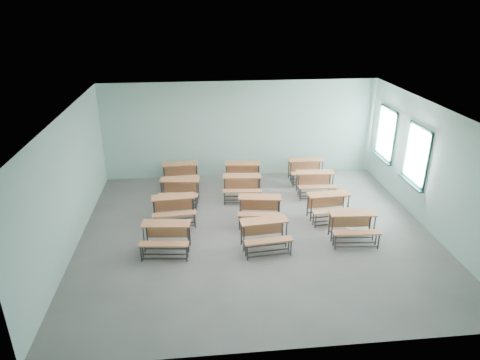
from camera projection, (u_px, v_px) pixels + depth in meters
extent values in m
cube|color=gray|center=(257.00, 233.00, 11.10)|extent=(9.00, 8.00, 0.02)
cube|color=white|center=(259.00, 112.00, 9.83)|extent=(9.00, 8.00, 0.02)
cube|color=#AAD5CB|center=(241.00, 130.00, 14.13)|extent=(9.00, 0.02, 3.20)
cube|color=#AAD5CB|center=(293.00, 273.00, 6.80)|extent=(9.00, 0.02, 3.20)
cube|color=#AAD5CB|center=(68.00, 184.00, 10.04)|extent=(0.02, 8.00, 3.20)
cube|color=#AAD5CB|center=(433.00, 169.00, 10.89)|extent=(0.02, 8.00, 3.20)
cube|color=#163E39|center=(383.00, 156.00, 13.71)|extent=(0.06, 1.20, 0.06)
cube|color=#163E39|center=(390.00, 109.00, 13.10)|extent=(0.06, 1.20, 0.06)
cube|color=#163E39|center=(394.00, 139.00, 12.89)|extent=(0.06, 0.06, 1.60)
cube|color=#163E39|center=(379.00, 128.00, 13.93)|extent=(0.06, 0.06, 1.60)
cube|color=#163E39|center=(386.00, 133.00, 13.41)|extent=(0.04, 0.04, 1.48)
cube|color=#163E39|center=(386.00, 133.00, 13.41)|extent=(0.04, 1.08, 0.04)
cube|color=#163E39|center=(382.00, 158.00, 13.73)|extent=(0.14, 1.28, 0.04)
cube|color=white|center=(387.00, 133.00, 13.41)|extent=(0.01, 1.08, 1.48)
cube|color=#163E39|center=(412.00, 181.00, 11.88)|extent=(0.06, 1.20, 0.06)
cube|color=#163E39|center=(422.00, 127.00, 11.27)|extent=(0.06, 1.20, 0.06)
cube|color=#163E39|center=(427.00, 162.00, 11.06)|extent=(0.06, 0.06, 1.60)
cube|color=#163E39|center=(407.00, 148.00, 12.10)|extent=(0.06, 0.06, 1.60)
cube|color=#163E39|center=(417.00, 155.00, 11.58)|extent=(0.04, 0.04, 1.48)
cube|color=#163E39|center=(417.00, 155.00, 11.58)|extent=(0.04, 1.08, 0.04)
cube|color=#163E39|center=(411.00, 183.00, 11.90)|extent=(0.14, 1.28, 0.04)
cube|color=white|center=(418.00, 155.00, 11.58)|extent=(0.01, 1.08, 1.48)
cube|color=#CB7949|center=(166.00, 224.00, 10.14)|extent=(1.18, 0.50, 0.04)
cube|color=#CB7949|center=(168.00, 230.00, 10.41)|extent=(1.08, 0.13, 0.39)
cylinder|color=#393B3E|center=(144.00, 240.00, 10.14)|extent=(0.04, 0.04, 0.68)
cylinder|color=#393B3E|center=(188.00, 240.00, 10.14)|extent=(0.04, 0.04, 0.68)
cylinder|color=#393B3E|center=(147.00, 233.00, 10.42)|extent=(0.04, 0.04, 0.68)
cylinder|color=#393B3E|center=(190.00, 233.00, 10.42)|extent=(0.04, 0.04, 0.68)
cube|color=#393B3E|center=(167.00, 249.00, 10.23)|extent=(1.05, 0.14, 0.03)
cube|color=#393B3E|center=(169.00, 242.00, 10.51)|extent=(1.05, 0.14, 0.03)
cube|color=#CB7949|center=(164.00, 244.00, 9.83)|extent=(1.16, 0.36, 0.03)
cylinder|color=#393B3E|center=(141.00, 254.00, 9.83)|extent=(0.04, 0.04, 0.40)
cylinder|color=#393B3E|center=(187.00, 254.00, 9.83)|extent=(0.04, 0.04, 0.40)
cylinder|color=#393B3E|center=(143.00, 250.00, 10.00)|extent=(0.04, 0.04, 0.40)
cylinder|color=#393B3E|center=(188.00, 250.00, 10.00)|extent=(0.04, 0.04, 0.40)
cube|color=#393B3E|center=(164.00, 259.00, 9.88)|extent=(1.05, 0.14, 0.03)
cube|color=#393B3E|center=(165.00, 254.00, 10.04)|extent=(1.05, 0.14, 0.03)
cube|color=#CB7949|center=(264.00, 221.00, 10.26)|extent=(1.18, 0.49, 0.04)
cube|color=#CB7949|center=(262.00, 228.00, 10.54)|extent=(1.08, 0.13, 0.39)
cylinder|color=#393B3E|center=(244.00, 239.00, 10.17)|extent=(0.04, 0.04, 0.68)
cylinder|color=#393B3E|center=(286.00, 235.00, 10.37)|extent=(0.04, 0.04, 0.68)
cylinder|color=#393B3E|center=(241.00, 233.00, 10.45)|extent=(0.04, 0.04, 0.68)
cylinder|color=#393B3E|center=(283.00, 228.00, 10.64)|extent=(0.04, 0.04, 0.68)
cube|color=#393B3E|center=(265.00, 245.00, 10.37)|extent=(1.05, 0.13, 0.03)
cube|color=#393B3E|center=(262.00, 239.00, 10.64)|extent=(1.05, 0.13, 0.03)
cube|color=#CB7949|center=(269.00, 241.00, 9.97)|extent=(1.16, 0.35, 0.03)
cylinder|color=#393B3E|center=(248.00, 253.00, 9.87)|extent=(0.04, 0.04, 0.40)
cylinder|color=#393B3E|center=(291.00, 248.00, 10.07)|extent=(0.04, 0.04, 0.40)
cylinder|color=#393B3E|center=(246.00, 249.00, 10.03)|extent=(0.04, 0.04, 0.40)
cylinder|color=#393B3E|center=(289.00, 244.00, 10.23)|extent=(0.04, 0.04, 0.40)
cube|color=#393B3E|center=(269.00, 255.00, 10.02)|extent=(1.05, 0.13, 0.03)
cube|color=#393B3E|center=(267.00, 251.00, 10.18)|extent=(1.05, 0.13, 0.03)
cube|color=#CB7949|center=(353.00, 213.00, 10.61)|extent=(1.17, 0.46, 0.04)
cube|color=#CB7949|center=(350.00, 220.00, 10.89)|extent=(1.09, 0.10, 0.39)
cylinder|color=#393B3E|center=(332.00, 229.00, 10.60)|extent=(0.04, 0.04, 0.68)
cylinder|color=#393B3E|center=(374.00, 229.00, 10.63)|extent=(0.04, 0.04, 0.68)
cylinder|color=#393B3E|center=(329.00, 223.00, 10.88)|extent=(0.04, 0.04, 0.68)
cylinder|color=#393B3E|center=(370.00, 223.00, 10.91)|extent=(0.04, 0.04, 0.68)
cube|color=#393B3E|center=(352.00, 237.00, 10.71)|extent=(1.05, 0.10, 0.03)
cube|color=#393B3E|center=(349.00, 231.00, 10.99)|extent=(1.05, 0.10, 0.03)
cube|color=#CB7949|center=(357.00, 233.00, 10.31)|extent=(1.16, 0.32, 0.03)
cylinder|color=#393B3E|center=(335.00, 243.00, 10.29)|extent=(0.04, 0.04, 0.40)
cylinder|color=#393B3E|center=(378.00, 242.00, 10.32)|extent=(0.04, 0.04, 0.40)
cylinder|color=#393B3E|center=(334.00, 239.00, 10.46)|extent=(0.04, 0.04, 0.40)
cylinder|color=#393B3E|center=(376.00, 238.00, 10.49)|extent=(0.04, 0.04, 0.40)
cube|color=#393B3E|center=(356.00, 247.00, 10.36)|extent=(1.05, 0.10, 0.03)
cube|color=#393B3E|center=(354.00, 243.00, 10.52)|extent=(1.05, 0.10, 0.03)
cube|color=#CB7949|center=(173.00, 197.00, 11.48)|extent=(1.17, 0.48, 0.04)
cube|color=#CB7949|center=(173.00, 204.00, 11.76)|extent=(1.09, 0.11, 0.39)
cylinder|color=#393B3E|center=(154.00, 213.00, 11.40)|extent=(0.04, 0.04, 0.68)
cylinder|color=#393B3E|center=(194.00, 210.00, 11.58)|extent=(0.04, 0.04, 0.68)
cylinder|color=#393B3E|center=(154.00, 208.00, 11.67)|extent=(0.04, 0.04, 0.68)
cylinder|color=#393B3E|center=(193.00, 205.00, 11.85)|extent=(0.04, 0.04, 0.68)
cube|color=#393B3E|center=(175.00, 219.00, 11.58)|extent=(1.05, 0.12, 0.03)
cube|color=#393B3E|center=(174.00, 214.00, 11.86)|extent=(1.05, 0.12, 0.03)
cube|color=#CB7949|center=(174.00, 214.00, 11.18)|extent=(1.16, 0.33, 0.03)
cylinder|color=#393B3E|center=(155.00, 225.00, 11.09)|extent=(0.04, 0.04, 0.40)
cylinder|color=#393B3E|center=(195.00, 221.00, 11.27)|extent=(0.04, 0.04, 0.40)
cylinder|color=#393B3E|center=(155.00, 221.00, 11.26)|extent=(0.04, 0.04, 0.40)
cylinder|color=#393B3E|center=(195.00, 218.00, 11.44)|extent=(0.04, 0.04, 0.40)
cube|color=#393B3E|center=(175.00, 227.00, 11.23)|extent=(1.05, 0.12, 0.03)
cube|color=#393B3E|center=(175.00, 224.00, 11.40)|extent=(1.05, 0.12, 0.03)
cube|color=#CB7949|center=(260.00, 197.00, 11.47)|extent=(1.19, 0.53, 0.04)
cube|color=#CB7949|center=(260.00, 204.00, 11.74)|extent=(1.08, 0.17, 0.39)
cylinder|color=#393B3E|center=(240.00, 211.00, 11.48)|extent=(0.04, 0.04, 0.68)
cylinder|color=#393B3E|center=(279.00, 212.00, 11.45)|extent=(0.04, 0.04, 0.68)
cylinder|color=#393B3E|center=(240.00, 206.00, 11.76)|extent=(0.04, 0.04, 0.68)
cylinder|color=#393B3E|center=(279.00, 207.00, 11.73)|extent=(0.04, 0.04, 0.68)
cube|color=#393B3E|center=(259.00, 220.00, 11.56)|extent=(1.04, 0.17, 0.03)
cube|color=#393B3E|center=(259.00, 214.00, 11.84)|extent=(1.04, 0.17, 0.03)
cube|color=#CB7949|center=(260.00, 215.00, 11.16)|extent=(1.17, 0.39, 0.03)
cylinder|color=#393B3E|center=(240.00, 223.00, 11.18)|extent=(0.04, 0.04, 0.40)
cylinder|color=#393B3E|center=(280.00, 224.00, 11.14)|extent=(0.04, 0.04, 0.40)
cylinder|color=#393B3E|center=(240.00, 220.00, 11.34)|extent=(0.04, 0.04, 0.40)
cylinder|color=#393B3E|center=(279.00, 220.00, 11.31)|extent=(0.04, 0.04, 0.40)
cube|color=#393B3E|center=(260.00, 227.00, 11.21)|extent=(1.04, 0.17, 0.03)
cube|color=#393B3E|center=(259.00, 224.00, 11.37)|extent=(1.04, 0.17, 0.03)
cube|color=#CB7949|center=(329.00, 194.00, 11.64)|extent=(1.17, 0.45, 0.04)
cube|color=#CB7949|center=(326.00, 201.00, 11.91)|extent=(1.09, 0.09, 0.39)
cylinder|color=#393B3E|center=(311.00, 210.00, 11.56)|extent=(0.04, 0.04, 0.68)
cylinder|color=#393B3E|center=(348.00, 207.00, 11.72)|extent=(0.04, 0.04, 0.68)
cylinder|color=#393B3E|center=(308.00, 205.00, 11.84)|extent=(0.04, 0.04, 0.68)
cylinder|color=#393B3E|center=(344.00, 202.00, 12.00)|extent=(0.04, 0.04, 0.68)
cube|color=#393B3E|center=(329.00, 216.00, 11.74)|extent=(1.05, 0.09, 0.03)
cube|color=#393B3E|center=(325.00, 211.00, 12.01)|extent=(1.05, 0.09, 0.03)
cube|color=#CB7949|center=(334.00, 211.00, 11.33)|extent=(1.16, 0.31, 0.03)
cylinder|color=#393B3E|center=(316.00, 221.00, 11.26)|extent=(0.04, 0.04, 0.40)
cylinder|color=#393B3E|center=(353.00, 218.00, 11.42)|extent=(0.04, 0.04, 0.40)
cylinder|color=#393B3E|center=(313.00, 218.00, 11.42)|extent=(0.04, 0.04, 0.40)
cylinder|color=#393B3E|center=(351.00, 215.00, 11.58)|extent=(0.04, 0.04, 0.40)
cube|color=#393B3E|center=(334.00, 224.00, 11.39)|extent=(1.05, 0.09, 0.03)
cube|color=#393B3E|center=(332.00, 221.00, 11.55)|extent=(1.05, 0.09, 0.03)
cube|color=#CB7949|center=(180.00, 180.00, 12.55)|extent=(1.18, 0.52, 0.04)
cube|color=#CB7949|center=(181.00, 186.00, 12.83)|extent=(1.08, 0.15, 0.39)
cylinder|color=#393B3E|center=(162.00, 193.00, 12.56)|extent=(0.04, 0.04, 0.68)
cylinder|color=#393B3E|center=(197.00, 193.00, 12.54)|extent=(0.04, 0.04, 0.68)
cylinder|color=#393B3E|center=(164.00, 189.00, 12.84)|extent=(0.04, 0.04, 0.68)
cylinder|color=#393B3E|center=(199.00, 189.00, 12.82)|extent=(0.04, 0.04, 0.68)
cube|color=#393B3E|center=(180.00, 200.00, 12.65)|extent=(1.05, 0.16, 0.03)
cube|color=#393B3E|center=(182.00, 196.00, 12.93)|extent=(1.05, 0.16, 0.03)
cube|color=#CB7949|center=(178.00, 195.00, 12.24)|extent=(1.17, 0.38, 0.03)
cylinder|color=#393B3E|center=(160.00, 203.00, 12.25)|extent=(0.04, 0.04, 0.40)
cylinder|color=#393B3E|center=(196.00, 203.00, 12.23)|extent=(0.04, 0.04, 0.40)
cylinder|color=#393B3E|center=(161.00, 200.00, 12.42)|extent=(0.04, 0.04, 0.40)
cylinder|color=#393B3E|center=(197.00, 201.00, 12.40)|extent=(0.04, 0.04, 0.40)
cube|color=#393B3E|center=(178.00, 207.00, 12.29)|extent=(1.05, 0.16, 0.03)
cube|color=#393B3E|center=(179.00, 204.00, 12.46)|extent=(1.05, 0.16, 0.03)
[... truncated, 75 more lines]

